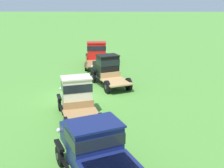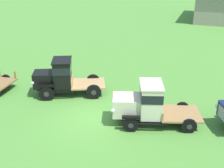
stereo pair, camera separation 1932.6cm
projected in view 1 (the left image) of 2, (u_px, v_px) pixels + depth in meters
ground_plane at (77, 97)px, 18.84m from camera, size 240.00×240.00×0.00m
vintage_truck_foreground_near at (97, 53)px, 27.65m from camera, size 5.45×2.51×2.27m
vintage_truck_second_in_line at (107, 69)px, 21.34m from camera, size 4.70×3.33×2.31m
vintage_truck_midrow_center at (76, 95)px, 15.82m from camera, size 4.86×3.04×2.25m
vintage_truck_far_side at (98, 153)px, 10.00m from camera, size 5.59×3.92×2.15m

